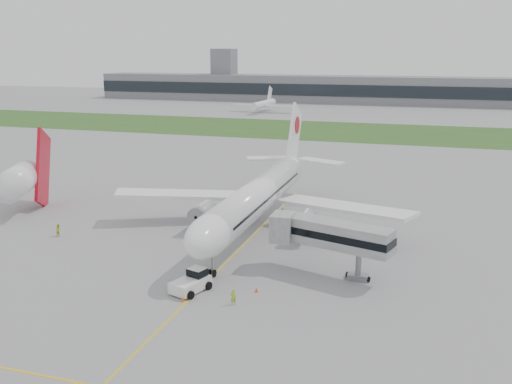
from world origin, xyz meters
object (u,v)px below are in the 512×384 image
(jet_bridge, at_px, (327,234))
(ground_crew_near, at_px, (233,297))
(airliner, at_px, (259,194))
(neighbor_aircraft, at_px, (22,179))
(pushback_tug, at_px, (192,281))

(jet_bridge, xyz_separation_m, ground_crew_near, (-8.10, -11.67, -4.38))
(airliner, relative_size, jet_bridge, 3.46)
(jet_bridge, bearing_deg, neighbor_aircraft, -175.88)
(pushback_tug, xyz_separation_m, jet_bridge, (13.95, 9.42, 4.16))
(jet_bridge, xyz_separation_m, neighbor_aircraft, (-54.70, 12.31, 0.59))
(neighbor_aircraft, bearing_deg, airliner, -18.46)
(ground_crew_near, bearing_deg, airliner, -110.64)
(airliner, bearing_deg, jet_bridge, -48.54)
(neighbor_aircraft, bearing_deg, jet_bridge, -34.89)
(jet_bridge, height_order, ground_crew_near, jet_bridge)
(pushback_tug, bearing_deg, jet_bridge, 51.59)
(neighbor_aircraft, bearing_deg, pushback_tug, -50.28)
(jet_bridge, relative_size, ground_crew_near, 8.61)
(airliner, distance_m, jet_bridge, 20.05)
(jet_bridge, height_order, neighbor_aircraft, neighbor_aircraft)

